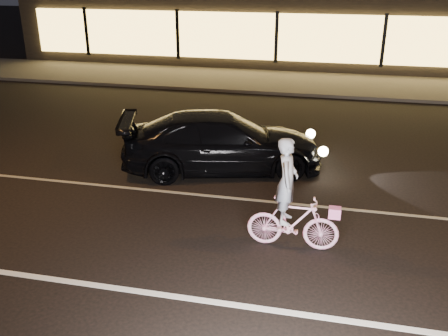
# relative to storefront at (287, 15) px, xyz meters

# --- Properties ---
(ground) EXTENTS (90.00, 90.00, 0.00)m
(ground) POSITION_rel_storefront_xyz_m (0.00, -18.97, -2.15)
(ground) COLOR black
(ground) RESTS_ON ground
(lane_stripe_near) EXTENTS (60.00, 0.12, 0.01)m
(lane_stripe_near) POSITION_rel_storefront_xyz_m (0.00, -20.47, -2.14)
(lane_stripe_near) COLOR silver
(lane_stripe_near) RESTS_ON ground
(lane_stripe_far) EXTENTS (60.00, 0.10, 0.01)m
(lane_stripe_far) POSITION_rel_storefront_xyz_m (0.00, -16.97, -2.14)
(lane_stripe_far) COLOR gray
(lane_stripe_far) RESTS_ON ground
(sidewalk) EXTENTS (30.00, 4.00, 0.12)m
(sidewalk) POSITION_rel_storefront_xyz_m (0.00, -5.97, -2.09)
(sidewalk) COLOR #383533
(sidewalk) RESTS_ON ground
(storefront) EXTENTS (25.40, 8.42, 4.20)m
(storefront) POSITION_rel_storefront_xyz_m (0.00, 0.00, 0.00)
(storefront) COLOR black
(storefront) RESTS_ON ground
(cyclist) EXTENTS (1.61, 0.55, 2.02)m
(cyclist) POSITION_rel_storefront_xyz_m (2.07, -18.65, -1.43)
(cyclist) COLOR #FF50A0
(cyclist) RESTS_ON ground
(sedan) EXTENTS (5.12, 3.20, 1.38)m
(sedan) POSITION_rel_storefront_xyz_m (0.13, -15.42, -1.46)
(sedan) COLOR black
(sedan) RESTS_ON ground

